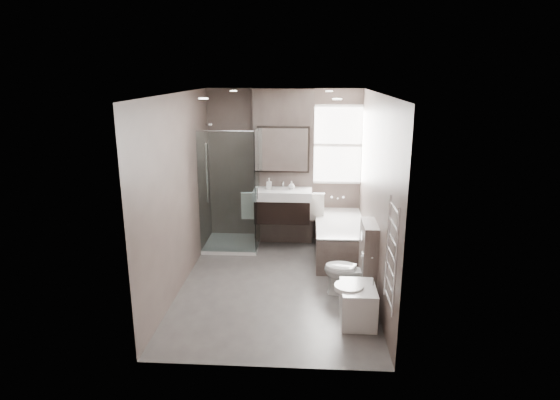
# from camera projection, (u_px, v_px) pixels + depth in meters

# --- Properties ---
(room) EXTENTS (2.70, 3.90, 2.70)m
(room) POSITION_uv_depth(u_px,v_px,m) (277.00, 194.00, 6.18)
(room) COLOR #514D4B
(room) RESTS_ON ground
(vanity_pier) EXTENTS (1.00, 0.25, 2.60)m
(vanity_pier) POSITION_uv_depth(u_px,v_px,m) (284.00, 167.00, 7.88)
(vanity_pier) COLOR #564944
(vanity_pier) RESTS_ON ground
(vanity) EXTENTS (0.95, 0.47, 0.66)m
(vanity) POSITION_uv_depth(u_px,v_px,m) (283.00, 205.00, 7.70)
(vanity) COLOR black
(vanity) RESTS_ON vanity_pier
(mirror_cabinet) EXTENTS (0.86, 0.08, 0.76)m
(mirror_cabinet) POSITION_uv_depth(u_px,v_px,m) (283.00, 150.00, 7.64)
(mirror_cabinet) COLOR black
(mirror_cabinet) RESTS_ON vanity_pier
(towel_left) EXTENTS (0.24, 0.06, 0.44)m
(towel_left) POSITION_uv_depth(u_px,v_px,m) (249.00, 206.00, 7.72)
(towel_left) COLOR silver
(towel_left) RESTS_ON vanity_pier
(towel_right) EXTENTS (0.24, 0.06, 0.44)m
(towel_right) POSITION_uv_depth(u_px,v_px,m) (317.00, 207.00, 7.65)
(towel_right) COLOR silver
(towel_right) RESTS_ON vanity_pier
(shower_enclosure) EXTENTS (0.90, 0.90, 2.00)m
(shower_enclosure) POSITION_uv_depth(u_px,v_px,m) (237.00, 220.00, 7.73)
(shower_enclosure) COLOR white
(shower_enclosure) RESTS_ON ground
(bathtub) EXTENTS (0.75, 1.60, 0.57)m
(bathtub) POSITION_uv_depth(u_px,v_px,m) (339.00, 237.00, 7.44)
(bathtub) COLOR #564944
(bathtub) RESTS_ON ground
(window) EXTENTS (0.98, 0.06, 1.33)m
(window) POSITION_uv_depth(u_px,v_px,m) (338.00, 145.00, 7.83)
(window) COLOR white
(window) RESTS_ON room
(toilet) EXTENTS (0.75, 0.55, 0.68)m
(toilet) POSITION_uv_depth(u_px,v_px,m) (349.00, 271.00, 6.13)
(toilet) COLOR white
(toilet) RESTS_ON ground
(cistern_box) EXTENTS (0.19, 0.55, 1.00)m
(cistern_box) POSITION_uv_depth(u_px,v_px,m) (368.00, 260.00, 6.08)
(cistern_box) COLOR #564944
(cistern_box) RESTS_ON ground
(bidet) EXTENTS (0.48, 0.56, 0.58)m
(bidet) POSITION_uv_depth(u_px,v_px,m) (357.00, 303.00, 5.48)
(bidet) COLOR white
(bidet) RESTS_ON ground
(towel_radiator) EXTENTS (0.03, 0.49, 1.10)m
(towel_radiator) POSITION_uv_depth(u_px,v_px,m) (392.00, 255.00, 4.61)
(towel_radiator) COLOR silver
(towel_radiator) RESTS_ON room
(soap_bottle_a) EXTENTS (0.08, 0.08, 0.18)m
(soap_bottle_a) POSITION_uv_depth(u_px,v_px,m) (269.00, 184.00, 7.64)
(soap_bottle_a) COLOR white
(soap_bottle_a) RESTS_ON vanity
(soap_bottle_b) EXTENTS (0.10, 0.10, 0.13)m
(soap_bottle_b) POSITION_uv_depth(u_px,v_px,m) (292.00, 185.00, 7.65)
(soap_bottle_b) COLOR white
(soap_bottle_b) RESTS_ON vanity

